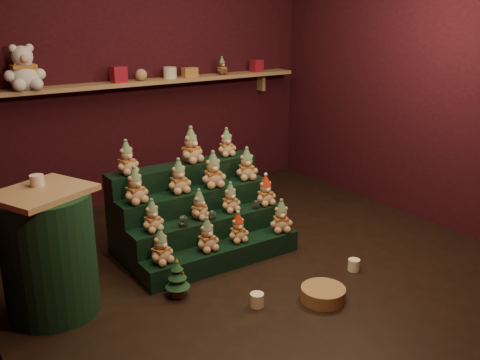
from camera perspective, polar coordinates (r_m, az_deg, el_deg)
ground at (r=4.54m, az=1.11°, el=-8.73°), size 4.00×4.00×0.00m
back_wall at (r=5.89m, az=-10.50°, el=11.41°), size 4.00×0.10×2.80m
right_wall at (r=5.53m, az=19.21°, el=10.34°), size 0.10×4.00×2.80m
back_shelf at (r=5.74m, az=-9.72°, el=10.23°), size 3.60×0.26×0.24m
riser_tier_front at (r=4.44m, az=-1.80°, el=-8.10°), size 1.40×0.22×0.18m
riser_tier_midfront at (r=4.57m, az=-3.29°, el=-6.07°), size 1.40×0.22×0.36m
riser_tier_midback at (r=4.71m, az=-4.67°, el=-4.16°), size 1.40×0.22×0.54m
riser_tier_back at (r=4.86m, az=-5.97°, el=-2.36°), size 1.40×0.22×0.72m
teddy_0 at (r=4.10m, az=-8.46°, el=-7.00°), size 0.24×0.23×0.28m
teddy_1 at (r=4.28m, az=-3.53°, el=-5.82°), size 0.20×0.18×0.27m
teddy_2 at (r=4.43m, az=-0.21°, el=-5.07°), size 0.19×0.18×0.25m
teddy_3 at (r=4.64m, az=4.41°, el=-3.84°), size 0.26×0.24×0.28m
teddy_4 at (r=4.23m, az=-9.36°, el=-3.76°), size 0.20×0.18×0.26m
teddy_5 at (r=4.43m, az=-4.38°, el=-2.61°), size 0.23×0.23×0.25m
teddy_6 at (r=4.58m, az=-1.04°, el=-1.86°), size 0.18×0.16×0.25m
teddy_7 at (r=4.74m, az=2.73°, el=-1.10°), size 0.20×0.18×0.27m
teddy_8 at (r=4.33m, az=-11.14°, el=-0.58°), size 0.24×0.23×0.29m
teddy_9 at (r=4.52m, az=-6.55°, el=0.40°), size 0.21×0.19×0.29m
teddy_10 at (r=4.64m, az=-2.88°, el=1.11°), size 0.25×0.23×0.31m
teddy_11 at (r=4.84m, az=0.70°, el=1.72°), size 0.25×0.23×0.29m
teddy_12 at (r=4.50m, az=-12.01°, el=2.35°), size 0.23×0.22×0.28m
teddy_13 at (r=4.75m, az=-5.25°, el=3.71°), size 0.27×0.26×0.31m
teddy_14 at (r=4.96m, az=-1.46°, el=4.03°), size 0.20×0.18×0.25m
snow_globe_a at (r=4.31m, az=-6.07°, el=-4.35°), size 0.07×0.07×0.10m
snow_globe_b at (r=4.43m, az=-2.98°, el=-3.73°), size 0.06×0.06×0.08m
snow_globe_c at (r=4.66m, az=1.73°, el=-2.62°), size 0.06×0.06×0.08m
side_table at (r=3.89m, az=-19.70°, el=-7.32°), size 0.74×0.69×0.90m
table_ornament at (r=3.81m, az=-20.85°, el=-0.03°), size 0.09×0.09×0.07m
mini_christmas_tree at (r=3.99m, az=-6.69°, el=-10.34°), size 0.18×0.18×0.31m
mug_left at (r=3.90m, az=1.82°, el=-12.67°), size 0.10×0.10×0.10m
mug_right at (r=4.48m, az=12.05°, el=-8.85°), size 0.10×0.10×0.10m
wicker_basket at (r=4.01m, az=8.85°, el=-11.93°), size 0.39×0.39×0.10m
white_bear at (r=5.30m, az=-22.18°, el=11.65°), size 0.37×0.33×0.51m
brown_bear at (r=6.11m, az=-1.94°, el=12.07°), size 0.14×0.13×0.19m
gift_tin_red_a at (r=5.58m, az=-12.82°, el=10.93°), size 0.14×0.14×0.16m
gift_tin_cream at (r=5.81m, az=-7.48°, el=11.28°), size 0.14×0.14×0.12m
gift_tin_red_b at (r=6.39m, az=1.78°, el=12.09°), size 0.12×0.12×0.14m
shelf_plush_ball at (r=5.68m, az=-10.50°, el=10.98°), size 0.12×0.12×0.12m
scarf_gift_box at (r=5.92m, az=-5.38°, el=11.37°), size 0.16×0.10×0.10m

